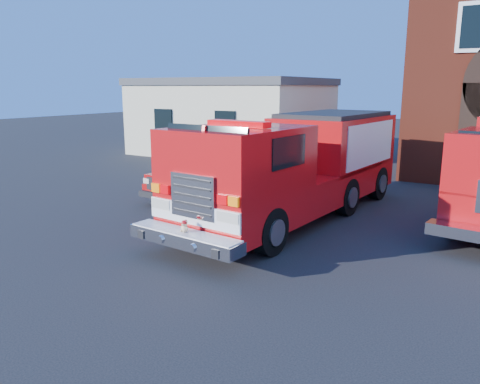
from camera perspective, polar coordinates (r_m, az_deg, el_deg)
The scene contains 4 objects.
ground at distance 12.92m, azimuth 2.75°, elevation -4.63°, with size 100.00×100.00×0.00m, color black.
side_building at distance 28.15m, azimuth -0.80°, elevation 9.31°, with size 10.20×8.20×4.35m.
fire_engine at distance 14.03m, azimuth 7.13°, elevation 3.30°, with size 3.63×10.12×3.05m.
pickup_truck at distance 16.95m, azimuth -3.50°, elevation 2.32°, with size 2.30×5.34×1.70m.
Camera 1 is at (5.83, -10.88, 3.83)m, focal length 35.00 mm.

